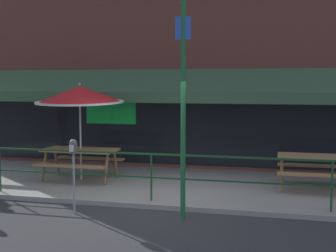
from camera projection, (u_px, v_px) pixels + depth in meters
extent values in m
plane|color=#2D2D30|center=(147.00, 209.00, 9.17)|extent=(120.00, 120.00, 0.00)
cube|color=gray|center=(171.00, 185.00, 11.10)|extent=(15.00, 4.00, 0.10)
cube|color=brown|center=(190.00, 30.00, 12.91)|extent=(15.00, 0.50, 7.85)
cube|color=black|center=(188.00, 124.00, 12.90)|extent=(12.00, 0.02, 2.30)
cube|color=#19D84C|center=(111.00, 112.00, 13.39)|extent=(1.50, 0.02, 0.70)
cube|color=#335138|center=(184.00, 82.00, 12.27)|extent=(13.80, 0.92, 0.70)
cube|color=#335138|center=(180.00, 98.00, 11.81)|extent=(13.80, 0.08, 0.28)
cylinder|color=#194723|center=(0.00, 170.00, 10.23)|extent=(0.04, 0.04, 0.95)
cylinder|color=#194723|center=(151.00, 177.00, 9.40)|extent=(0.04, 0.04, 0.95)
cylinder|color=#194723|center=(332.00, 187.00, 8.58)|extent=(0.04, 0.04, 0.95)
cube|color=#194723|center=(151.00, 154.00, 9.36)|extent=(13.80, 0.04, 0.04)
cube|color=#194723|center=(151.00, 177.00, 9.40)|extent=(13.80, 0.03, 0.03)
cube|color=#997047|center=(80.00, 150.00, 11.42)|extent=(1.80, 0.80, 0.05)
cube|color=#997047|center=(70.00, 166.00, 10.89)|extent=(1.80, 0.26, 0.04)
cube|color=#997047|center=(90.00, 158.00, 12.01)|extent=(1.80, 0.26, 0.04)
cylinder|color=brown|center=(106.00, 169.00, 10.96)|extent=(0.07, 0.30, 0.73)
cylinder|color=brown|center=(116.00, 164.00, 11.57)|extent=(0.07, 0.30, 0.73)
cylinder|color=brown|center=(44.00, 166.00, 11.34)|extent=(0.07, 0.30, 0.73)
cylinder|color=brown|center=(57.00, 161.00, 11.96)|extent=(0.07, 0.30, 0.73)
cube|color=#997047|center=(319.00, 157.00, 10.33)|extent=(1.80, 0.80, 0.05)
cube|color=#997047|center=(321.00, 175.00, 9.80)|extent=(1.80, 0.26, 0.04)
cube|color=#997047|center=(317.00, 166.00, 10.92)|extent=(1.80, 0.26, 0.04)
cylinder|color=brown|center=(282.00, 174.00, 10.25)|extent=(0.07, 0.30, 0.73)
cylinder|color=brown|center=(282.00, 169.00, 10.87)|extent=(0.07, 0.30, 0.73)
cylinder|color=#B7B2A8|center=(80.00, 133.00, 11.42)|extent=(0.04, 0.04, 2.30)
cone|color=red|center=(80.00, 94.00, 11.33)|extent=(2.10, 2.11, 0.47)
cylinder|color=white|center=(80.00, 102.00, 11.35)|extent=(2.14, 2.14, 0.11)
sphere|color=#B7B2A8|center=(80.00, 84.00, 11.31)|extent=(0.07, 0.07, 0.07)
cylinder|color=gray|center=(74.00, 184.00, 8.83)|extent=(0.04, 0.04, 1.15)
cylinder|color=#4C4C51|center=(73.00, 148.00, 8.76)|extent=(0.15, 0.15, 0.20)
sphere|color=#4C4C51|center=(73.00, 143.00, 8.75)|extent=(0.14, 0.14, 0.14)
cube|color=silver|center=(71.00, 148.00, 8.68)|extent=(0.08, 0.01, 0.13)
cylinder|color=#1E6033|center=(183.00, 88.00, 8.32)|extent=(0.09, 0.09, 4.77)
cube|color=blue|center=(183.00, 28.00, 8.20)|extent=(0.28, 0.02, 0.40)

